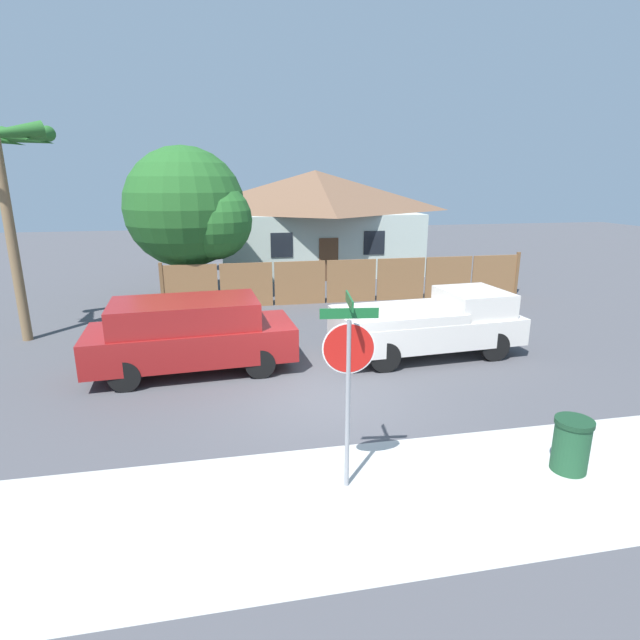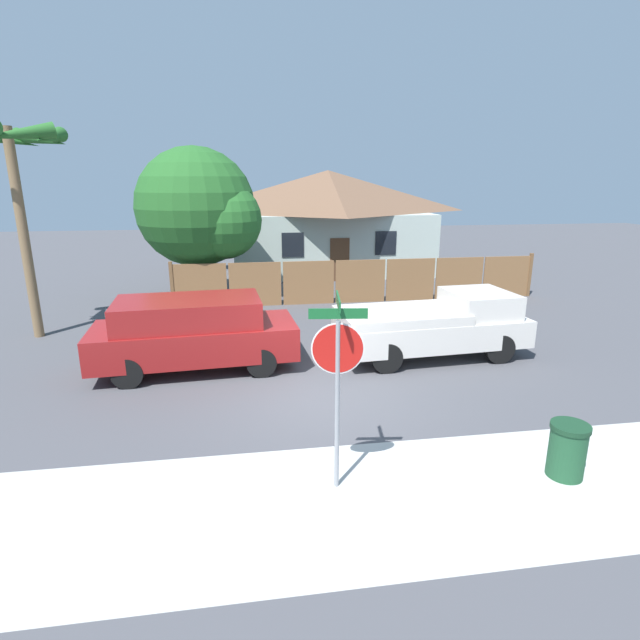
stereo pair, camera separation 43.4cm
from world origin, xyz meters
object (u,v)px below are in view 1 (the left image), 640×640
Objects in this scene: red_suv at (190,333)px; trash_bin at (571,445)px; house at (315,219)px; orange_pickup at (435,324)px; stop_sign at (348,363)px; oak_tree at (191,211)px.

red_suv reaches higher than trash_bin.
house reaches higher than red_suv.
trash_bin is at bearing -46.54° from red_suv.
trash_bin is (-0.13, -5.74, -0.38)m from orange_pickup.
house is at bearing 88.13° from stop_sign.
stop_sign is (2.78, -13.09, -1.43)m from oak_tree.
red_suv is at bearing 176.16° from orange_pickup.
red_suv is 5.58× the size of trash_bin.
orange_pickup is at bearing -3.84° from red_suv.
oak_tree is (-5.90, -6.18, 0.85)m from house.
orange_pickup is 6.76m from stop_sign.
oak_tree is at bearing -133.65° from house.
stop_sign reaches higher than orange_pickup.
stop_sign is at bearing -99.19° from house.
house is 1.80× the size of oak_tree.
stop_sign is at bearing -78.00° from oak_tree.
stop_sign reaches higher than trash_bin.
orange_pickup is 5.75m from trash_bin.
house is 11.56× the size of trash_bin.
house is at bearing 91.60° from trash_bin.
house is 3.45× the size of stop_sign.
house is 8.59m from oak_tree.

